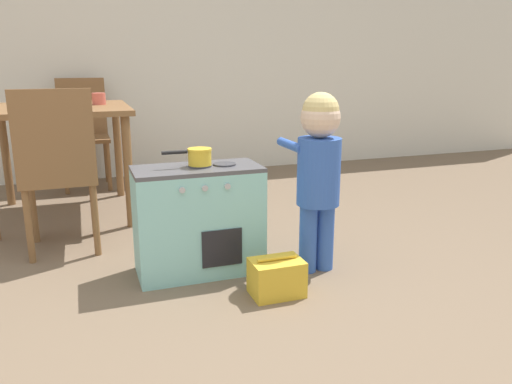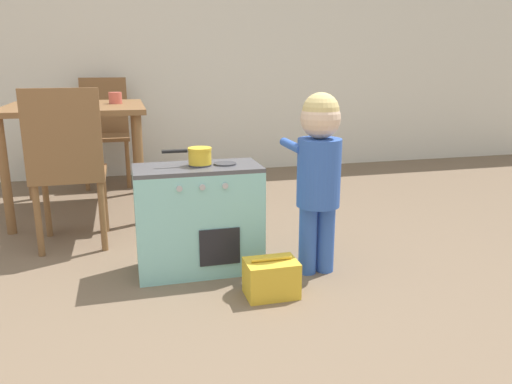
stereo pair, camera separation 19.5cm
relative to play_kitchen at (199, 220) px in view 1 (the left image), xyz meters
The scene contains 10 objects.
ground_plane 0.88m from the play_kitchen, 97.32° to the right, with size 16.00×16.00×0.00m, color brown.
wall_back 2.62m from the play_kitchen, 92.54° to the left, with size 10.00×0.06×2.60m.
play_kitchen is the anchor object (origin of this frame).
toy_pot 0.33m from the play_kitchen, ahead, with size 0.24×0.12×0.08m.
child_figure 0.66m from the play_kitchen, 17.40° to the right, with size 0.24×0.37×0.90m.
toy_basket 0.50m from the play_kitchen, 54.65° to the right, with size 0.24×0.17×0.19m.
dining_table 1.48m from the play_kitchen, 117.25° to the left, with size 0.92×0.95×0.75m.
dining_chair_near 0.85m from the play_kitchen, 142.45° to the left, with size 0.40×0.40×0.91m.
dining_chair_far 2.19m from the play_kitchen, 103.06° to the left, with size 0.40×0.40×0.91m.
cup_on_table 1.48m from the play_kitchen, 106.03° to the left, with size 0.09×0.09×0.08m.
Camera 1 is at (-0.41, -1.51, 1.04)m, focal length 35.00 mm.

